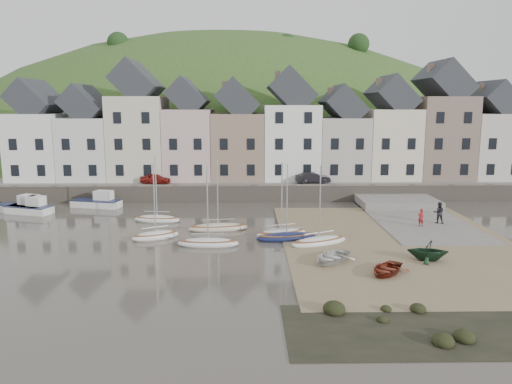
{
  "coord_description": "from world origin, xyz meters",
  "views": [
    {
      "loc": [
        -0.75,
        -37.1,
        10.71
      ],
      "look_at": [
        0.0,
        6.0,
        3.0
      ],
      "focal_mm": 34.85,
      "sensor_mm": 36.0,
      "label": 1
    }
  ],
  "objects_px": {
    "rowboat_green": "(428,250)",
    "rowboat_red": "(386,269)",
    "person_red": "(421,218)",
    "car_right": "(313,178)",
    "sailboat_0": "(157,219)",
    "rowboat_white": "(331,257)",
    "car_left": "(156,179)",
    "person_dark": "(439,213)"
  },
  "relations": [
    {
      "from": "rowboat_green",
      "to": "rowboat_red",
      "type": "bearing_deg",
      "value": -43.14
    },
    {
      "from": "car_right",
      "to": "rowboat_red",
      "type": "bearing_deg",
      "value": 175.04
    },
    {
      "from": "sailboat_0",
      "to": "rowboat_white",
      "type": "xyz_separation_m",
      "value": [
        13.99,
        -12.25,
        0.15
      ]
    },
    {
      "from": "rowboat_red",
      "to": "sailboat_0",
      "type": "bearing_deg",
      "value": 177.91
    },
    {
      "from": "rowboat_red",
      "to": "person_red",
      "type": "height_order",
      "value": "person_red"
    },
    {
      "from": "rowboat_white",
      "to": "person_red",
      "type": "bearing_deg",
      "value": 87.6
    },
    {
      "from": "person_red",
      "to": "person_dark",
      "type": "xyz_separation_m",
      "value": [
        2.01,
        1.15,
        0.18
      ]
    },
    {
      "from": "rowboat_white",
      "to": "car_left",
      "type": "bearing_deg",
      "value": 165.85
    },
    {
      "from": "rowboat_white",
      "to": "rowboat_green",
      "type": "xyz_separation_m",
      "value": [
        6.67,
        0.26,
        0.36
      ]
    },
    {
      "from": "sailboat_0",
      "to": "person_red",
      "type": "height_order",
      "value": "sailboat_0"
    },
    {
      "from": "rowboat_green",
      "to": "car_right",
      "type": "relative_size",
      "value": 0.69
    },
    {
      "from": "sailboat_0",
      "to": "rowboat_green",
      "type": "xyz_separation_m",
      "value": [
        20.66,
        -11.98,
        0.51
      ]
    },
    {
      "from": "rowboat_white",
      "to": "rowboat_green",
      "type": "height_order",
      "value": "rowboat_green"
    },
    {
      "from": "car_left",
      "to": "rowboat_red",
      "type": "bearing_deg",
      "value": -135.95
    },
    {
      "from": "person_red",
      "to": "rowboat_white",
      "type": "bearing_deg",
      "value": 27.23
    },
    {
      "from": "car_right",
      "to": "sailboat_0",
      "type": "bearing_deg",
      "value": 119.66
    },
    {
      "from": "sailboat_0",
      "to": "person_red",
      "type": "xyz_separation_m",
      "value": [
        23.41,
        -2.64,
        0.64
      ]
    },
    {
      "from": "sailboat_0",
      "to": "person_dark",
      "type": "height_order",
      "value": "sailboat_0"
    },
    {
      "from": "sailboat_0",
      "to": "person_red",
      "type": "relative_size",
      "value": 4.02
    },
    {
      "from": "rowboat_green",
      "to": "rowboat_red",
      "type": "relative_size",
      "value": 0.86
    },
    {
      "from": "rowboat_white",
      "to": "sailboat_0",
      "type": "bearing_deg",
      "value": -179.15
    },
    {
      "from": "car_right",
      "to": "person_red",
      "type": "bearing_deg",
      "value": -160.38
    },
    {
      "from": "sailboat_0",
      "to": "rowboat_green",
      "type": "height_order",
      "value": "sailboat_0"
    },
    {
      "from": "rowboat_red",
      "to": "car_right",
      "type": "bearing_deg",
      "value": 131.1
    },
    {
      "from": "rowboat_red",
      "to": "person_dark",
      "type": "height_order",
      "value": "person_dark"
    },
    {
      "from": "rowboat_green",
      "to": "rowboat_red",
      "type": "distance_m",
      "value": 4.48
    },
    {
      "from": "car_right",
      "to": "rowboat_white",
      "type": "bearing_deg",
      "value": 168.01
    },
    {
      "from": "rowboat_green",
      "to": "rowboat_red",
      "type": "xyz_separation_m",
      "value": [
        -3.58,
        -2.67,
        -0.39
      ]
    },
    {
      "from": "person_red",
      "to": "car_right",
      "type": "xyz_separation_m",
      "value": [
        -7.53,
        14.69,
        1.34
      ]
    },
    {
      "from": "car_right",
      "to": "person_dark",
      "type": "bearing_deg",
      "value": -152.35
    },
    {
      "from": "rowboat_green",
      "to": "car_right",
      "type": "xyz_separation_m",
      "value": [
        -4.77,
        24.03,
        1.47
      ]
    },
    {
      "from": "rowboat_white",
      "to": "car_left",
      "type": "height_order",
      "value": "car_left"
    },
    {
      "from": "car_left",
      "to": "car_right",
      "type": "relative_size",
      "value": 0.87
    },
    {
      "from": "rowboat_red",
      "to": "car_left",
      "type": "distance_m",
      "value": 33.02
    },
    {
      "from": "rowboat_white",
      "to": "rowboat_red",
      "type": "distance_m",
      "value": 3.92
    },
    {
      "from": "sailboat_0",
      "to": "car_right",
      "type": "xyz_separation_m",
      "value": [
        15.88,
        12.05,
        1.99
      ]
    },
    {
      "from": "rowboat_white",
      "to": "car_left",
      "type": "relative_size",
      "value": 1.0
    },
    {
      "from": "car_right",
      "to": "car_left",
      "type": "bearing_deg",
      "value": 82.48
    },
    {
      "from": "rowboat_white",
      "to": "person_red",
      "type": "xyz_separation_m",
      "value": [
        9.43,
        9.61,
        0.49
      ]
    },
    {
      "from": "person_dark",
      "to": "car_right",
      "type": "height_order",
      "value": "car_right"
    },
    {
      "from": "sailboat_0",
      "to": "car_right",
      "type": "bearing_deg",
      "value": 37.18
    },
    {
      "from": "rowboat_green",
      "to": "person_red",
      "type": "relative_size",
      "value": 1.73
    }
  ]
}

